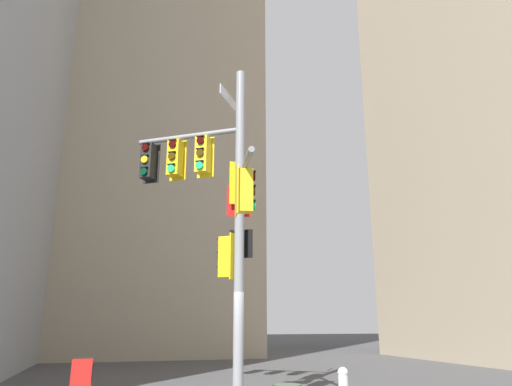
# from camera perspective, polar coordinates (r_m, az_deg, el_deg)

# --- Properties ---
(building_mid_block) EXTENTS (16.84, 16.84, 50.24)m
(building_mid_block) POSITION_cam_1_polar(r_m,az_deg,el_deg) (40.16, -15.16, 20.80)
(building_mid_block) COLOR tan
(building_mid_block) RESTS_ON ground
(signal_pole_assembly) EXTENTS (2.91, 4.13, 8.39)m
(signal_pole_assembly) POSITION_cam_1_polar(r_m,az_deg,el_deg) (12.12, -4.65, -0.64)
(signal_pole_assembly) COLOR gray
(signal_pole_assembly) RESTS_ON ground
(newspaper_box) EXTENTS (0.45, 0.36, 1.00)m
(newspaper_box) POSITION_cam_1_polar(r_m,az_deg,el_deg) (11.99, -20.35, -20.65)
(newspaper_box) COLOR red
(newspaper_box) RESTS_ON ground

